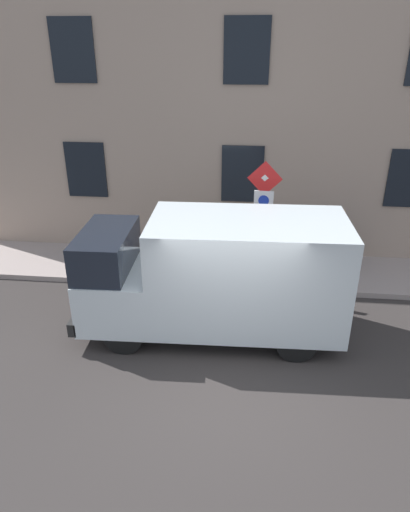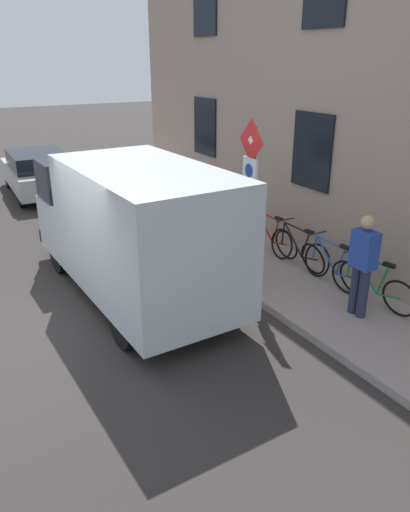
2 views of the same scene
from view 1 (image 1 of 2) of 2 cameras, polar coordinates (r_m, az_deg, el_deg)
The scene contains 11 objects.
ground_plane at distance 8.75m, azimuth 3.04°, elevation -14.35°, with size 80.00×80.00×0.00m, color #322D2C.
sidewalk_slab at distance 12.18m, azimuth 4.15°, elevation -1.70°, with size 2.10×17.50×0.14m, color gray.
building_facade at distance 12.40m, azimuth 4.96°, elevation 16.56°, with size 0.75×15.50×7.44m.
sign_post_stacked at distance 10.63m, azimuth 7.24°, elevation 5.46°, with size 0.16×0.56×2.93m.
delivery_van at distance 9.17m, azimuth 1.48°, elevation -2.28°, with size 2.16×5.39×2.50m.
bicycle_green at distance 12.61m, azimuth 15.01°, elevation 0.66°, with size 0.48×1.71×0.89m.
bicycle_blue at distance 12.48m, azimuth 10.66°, elevation 0.86°, with size 0.46×1.71×0.89m.
bicycle_black at distance 12.43m, azimuth 6.25°, elevation 1.06°, with size 0.46×1.71×0.89m.
bicycle_red at distance 12.46m, azimuth 1.84°, elevation 1.26°, with size 0.46×1.72×0.89m.
pedestrian at distance 12.00m, azimuth 16.18°, elevation 2.16°, with size 0.26×0.40×1.72m.
litter_bin at distance 11.41m, azimuth -1.87°, elevation -0.67°, with size 0.44×0.44×0.90m, color #2D5133.
Camera 1 is at (-6.74, -0.26, 5.57)m, focal length 32.10 mm.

